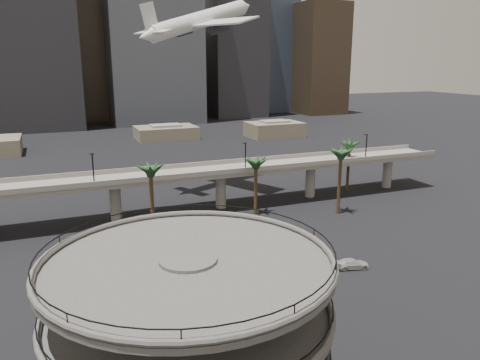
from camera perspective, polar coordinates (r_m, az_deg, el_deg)
name	(u,v)px	position (r m, az deg, el deg)	size (l,w,h in m)	color
parking_ramp	(190,334)	(38.67, -6.08, -18.22)	(22.20, 22.20, 17.35)	#4B4A46
overpass	(170,179)	(95.88, -8.56, 0.11)	(130.00, 9.30, 14.70)	gray
palm_trees	(282,159)	(95.47, 5.08, 2.59)	(54.40, 18.40, 14.00)	#49361F
low_buildings	(132,137)	(182.16, -13.08, 5.17)	(135.00, 27.50, 6.80)	#6A614E
skyline	(117,24)	(255.87, -14.72, 17.95)	(269.00, 86.00, 133.50)	gray
airborne_jet	(200,21)	(114.43, -4.92, 18.77)	(33.94, 31.31, 12.73)	silver
car_a	(298,295)	(63.81, 7.06, -13.69)	(1.76, 4.38, 1.49)	#AB1830
car_b	(274,257)	(74.47, 4.23, -9.29)	(1.75, 5.03, 1.66)	black
car_c	(352,264)	(74.00, 13.51, -9.90)	(2.10, 5.16, 1.50)	#B4B5B1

